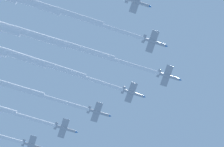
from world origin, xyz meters
name	(u,v)px	position (x,y,z in m)	size (l,w,h in m)	color
jet_lead	(38,37)	(26.06, -16.50, 182.15)	(63.76, 58.88, 3.89)	#9EA3AD
jet_port_inner	(22,58)	(22.05, -26.69, 183.78)	(57.44, 50.66, 3.84)	#9EA3AD
jet_starboard_inner	(34,4)	(37.38, -10.58, 179.95)	(57.57, 52.50, 3.92)	#9EA3AD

